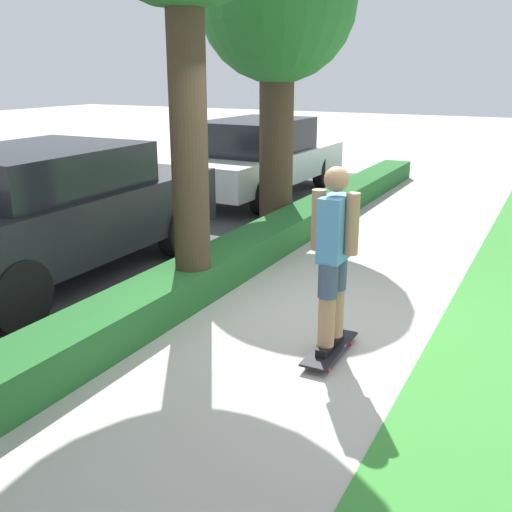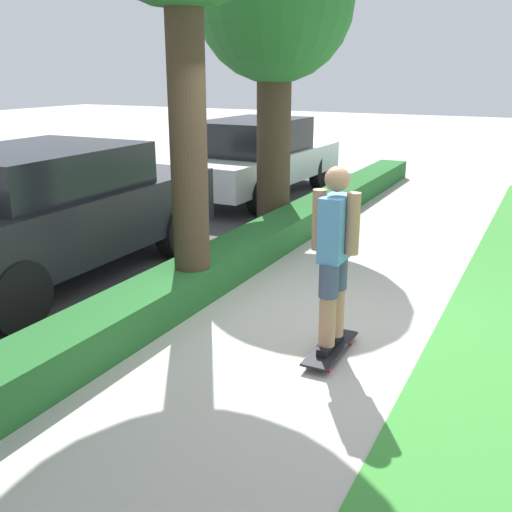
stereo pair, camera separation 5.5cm
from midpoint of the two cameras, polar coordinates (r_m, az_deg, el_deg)
ground_plane at (r=5.91m, az=6.32°, el=-7.07°), size 60.00×60.00×0.00m
street_asphalt at (r=8.26m, az=-21.95°, el=-1.04°), size 18.12×5.00×0.01m
hedge_row at (r=6.52m, az=-6.85°, el=-2.85°), size 18.12×0.60×0.39m
skateboard at (r=5.40m, az=7.34°, el=-8.75°), size 0.84×0.24×0.08m
skater_person at (r=5.08m, az=7.71°, el=0.08°), size 0.49×0.41×1.60m
tree_far at (r=9.54m, az=2.24°, el=22.43°), size 2.35×2.35×4.57m
parked_car_middle at (r=7.53m, az=-19.04°, el=4.21°), size 4.45×2.05×1.59m
parked_car_rear at (r=11.96m, az=0.37°, el=9.43°), size 4.67×1.85×1.52m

